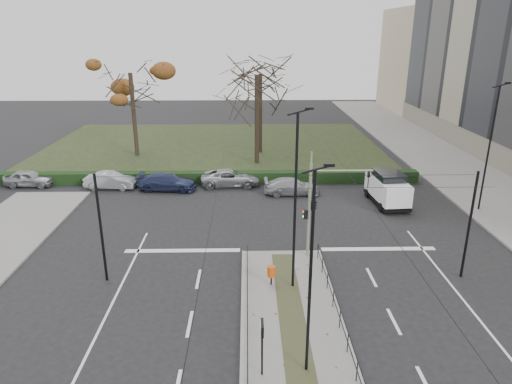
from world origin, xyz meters
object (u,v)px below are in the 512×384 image
(parked_car_first, at_px, (29,178))
(rust_tree, at_px, (130,73))
(traffic_light, at_px, (315,203))
(parked_car_fifth, at_px, (292,186))
(info_panel, at_px, (262,334))
(white_van, at_px, (388,187))
(streetlamp_sidewalk, at_px, (489,147))
(bare_tree_near, at_px, (257,82))
(parked_car_second, at_px, (110,180))
(bare_tree_center, at_px, (260,80))
(litter_bin, at_px, (271,272))
(parked_car_third, at_px, (167,182))
(streetlamp_median_far, at_px, (296,201))
(streetlamp_median_near, at_px, (311,273))
(parked_car_fourth, at_px, (230,178))

(parked_car_first, bearing_deg, rust_tree, -33.21)
(traffic_light, distance_m, parked_car_fifth, 11.48)
(info_panel, height_order, white_van, white_van)
(streetlamp_sidewalk, distance_m, rust_tree, 33.55)
(traffic_light, bearing_deg, parked_car_fifth, 91.08)
(rust_tree, bearing_deg, bare_tree_near, -14.06)
(rust_tree, bearing_deg, parked_car_second, -89.08)
(bare_tree_center, bearing_deg, litter_bin, -90.40)
(bare_tree_center, relative_size, bare_tree_near, 0.97)
(info_panel, bearing_deg, litter_bin, 83.96)
(bare_tree_near, relative_size, parked_car_fifth, 2.52)
(info_panel, distance_m, parked_car_third, 23.41)
(parked_car_third, height_order, bare_tree_center, bare_tree_center)
(streetlamp_median_far, bearing_deg, parked_car_second, 130.59)
(traffic_light, bearing_deg, bare_tree_center, 95.65)
(traffic_light, bearing_deg, streetlamp_median_far, -113.68)
(litter_bin, xyz_separation_m, parked_car_first, (-20.00, 16.87, -0.20))
(bare_tree_near, bearing_deg, streetlamp_median_near, -87.50)
(bare_tree_near, bearing_deg, bare_tree_center, 84.21)
(parked_car_fifth, bearing_deg, traffic_light, -179.77)
(info_panel, xyz_separation_m, parked_car_third, (-7.25, 22.22, -1.28))
(parked_car_second, height_order, bare_tree_near, bare_tree_near)
(streetlamp_median_far, relative_size, parked_car_first, 2.26)
(parked_car_third, bearing_deg, parked_car_fifth, -91.08)
(info_panel, relative_size, parked_car_fifth, 0.52)
(traffic_light, height_order, parked_car_second, traffic_light)
(streetlamp_median_far, distance_m, streetlamp_sidewalk, 18.26)
(traffic_light, relative_size, parked_car_third, 1.15)
(streetlamp_sidewalk, distance_m, parked_car_first, 36.81)
(parked_car_third, bearing_deg, streetlamp_median_far, -144.51)
(streetlamp_median_far, height_order, bare_tree_near, bare_tree_near)
(parked_car_third, height_order, bare_tree_near, bare_tree_near)
(streetlamp_median_near, height_order, bare_tree_near, bare_tree_near)
(traffic_light, bearing_deg, parked_car_fourth, 111.61)
(litter_bin, relative_size, streetlamp_median_far, 0.11)
(parked_car_third, bearing_deg, rust_tree, 29.83)
(parked_car_first, xyz_separation_m, rust_tree, (7.00, 9.96, 7.96))
(streetlamp_median_far, bearing_deg, parked_car_fourth, 102.74)
(litter_bin, relative_size, rust_tree, 0.09)
(streetlamp_median_near, height_order, streetlamp_median_far, streetlamp_median_far)
(parked_car_first, distance_m, parked_car_fifth, 22.56)
(info_panel, height_order, parked_car_second, info_panel)
(streetlamp_sidewalk, bearing_deg, info_panel, -134.47)
(parked_car_first, bearing_deg, white_van, -97.40)
(bare_tree_center, bearing_deg, streetlamp_median_near, -88.54)
(litter_bin, height_order, parked_car_fourth, parked_car_fourth)
(streetlamp_median_near, bearing_deg, traffic_light, 80.76)
(info_panel, bearing_deg, streetlamp_sidewalk, 45.53)
(bare_tree_center, distance_m, bare_tree_near, 4.37)
(info_panel, distance_m, streetlamp_median_far, 7.28)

